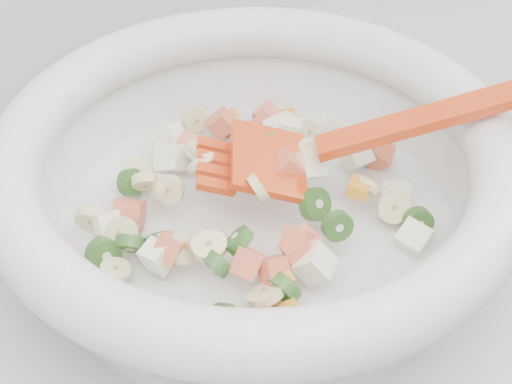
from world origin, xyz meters
TOP-DOWN VIEW (x-y plane):
  - mixing_bowl at (-0.16, 1.45)m, footprint 0.45×0.41m

SIDE VIEW (x-z plane):
  - mixing_bowl at x=-0.16m, z-range 0.88..1.04m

